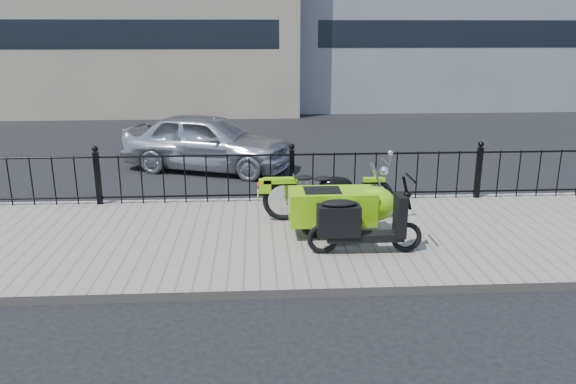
{
  "coord_description": "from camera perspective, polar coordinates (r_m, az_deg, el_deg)",
  "views": [
    {
      "loc": [
        -0.66,
        -8.64,
        3.18
      ],
      "look_at": [
        -0.15,
        -0.1,
        0.69
      ],
      "focal_mm": 35.0,
      "sensor_mm": 36.0,
      "label": 1
    }
  ],
  "objects": [
    {
      "name": "curb",
      "position": [
        10.57,
        0.33,
        -0.95
      ],
      "size": [
        30.0,
        0.1,
        0.12
      ],
      "primitive_type": "cube",
      "color": "gray",
      "rests_on": "ground"
    },
    {
      "name": "sidewalk",
      "position": [
        8.74,
        1.16,
        -4.71
      ],
      "size": [
        30.0,
        3.8,
        0.12
      ],
      "primitive_type": "cube",
      "color": "gray",
      "rests_on": "ground"
    },
    {
      "name": "sedan_car",
      "position": [
        13.18,
        -8.19,
        5.08
      ],
      "size": [
        4.23,
        2.81,
        1.34
      ],
      "primitive_type": "imported",
      "rotation": [
        0.0,
        0.0,
        1.23
      ],
      "color": "#B8BAC0",
      "rests_on": "ground"
    },
    {
      "name": "scooter",
      "position": [
        7.95,
        7.05,
        -3.23
      ],
      "size": [
        1.64,
        0.48,
        1.11
      ],
      "color": "black",
      "rests_on": "sidewalk"
    },
    {
      "name": "ground",
      "position": [
        9.23,
        0.91,
        -3.95
      ],
      "size": [
        120.0,
        120.0,
        0.0
      ],
      "primitive_type": "plane",
      "color": "black",
      "rests_on": "ground"
    },
    {
      "name": "spare_tire",
      "position": [
        8.53,
        3.0,
        -2.72
      ],
      "size": [
        0.59,
        0.26,
        0.59
      ],
      "primitive_type": "torus",
      "rotation": [
        1.57,
        0.0,
        0.31
      ],
      "color": "black",
      "rests_on": "sidewalk"
    },
    {
      "name": "iron_fence",
      "position": [
        10.29,
        0.38,
        1.62
      ],
      "size": [
        14.11,
        0.11,
        1.08
      ],
      "color": "black",
      "rests_on": "sidewalk"
    },
    {
      "name": "motorcycle_sidecar",
      "position": [
        8.73,
        5.5,
        -1.1
      ],
      "size": [
        2.28,
        1.48,
        0.98
      ],
      "color": "black",
      "rests_on": "sidewalk"
    }
  ]
}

